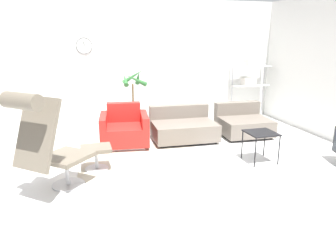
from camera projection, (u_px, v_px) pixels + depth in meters
ground_plane at (171, 164)px, 5.27m from camera, size 12.00×12.00×0.00m
wall_back at (137, 63)px, 7.48m from camera, size 12.00×0.09×2.80m
round_rug at (156, 168)px, 5.11m from camera, size 2.40×2.40×0.01m
lounge_chair at (45, 137)px, 4.02m from camera, size 1.05×1.09×1.38m
ottoman at (96, 153)px, 4.98m from camera, size 0.46×0.39×0.37m
armchair_red at (124, 130)px, 6.14m from camera, size 0.97×0.93×0.76m
couch_low at (183, 128)px, 6.48m from camera, size 1.26×0.98×0.64m
couch_second at (243, 124)px, 6.78m from camera, size 1.02×0.97×0.64m
side_table at (261, 135)px, 5.26m from camera, size 0.46×0.46×0.50m
potted_plant at (134, 107)px, 7.17m from camera, size 0.49×0.61×1.31m
shelf_unit at (250, 75)px, 8.02m from camera, size 0.93×0.28×1.92m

